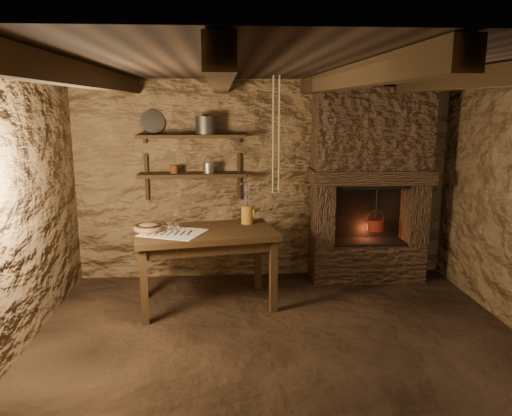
{
  "coord_description": "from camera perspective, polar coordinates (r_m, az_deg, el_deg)",
  "views": [
    {
      "loc": [
        -0.49,
        -3.99,
        2.11
      ],
      "look_at": [
        -0.16,
        0.9,
        1.09
      ],
      "focal_mm": 35.0,
      "sensor_mm": 36.0,
      "label": 1
    }
  ],
  "objects": [
    {
      "name": "floor",
      "position": [
        4.54,
        2.94,
        -15.9
      ],
      "size": [
        4.5,
        4.5,
        0.0
      ],
      "primitive_type": "plane",
      "color": "black",
      "rests_on": "ground"
    },
    {
      "name": "back_wall",
      "position": [
        6.08,
        0.85,
        3.18
      ],
      "size": [
        4.5,
        0.04,
        2.4
      ],
      "primitive_type": "cube",
      "color": "#503A25",
      "rests_on": "floor"
    },
    {
      "name": "front_wall",
      "position": [
        2.24,
        9.4,
        -12.24
      ],
      "size": [
        4.5,
        0.04,
        2.4
      ],
      "primitive_type": "cube",
      "color": "#503A25",
      "rests_on": "floor"
    },
    {
      "name": "left_wall",
      "position": [
        4.46,
        -26.98,
        -1.29
      ],
      "size": [
        0.04,
        4.0,
        2.4
      ],
      "primitive_type": "cube",
      "color": "#503A25",
      "rests_on": "floor"
    },
    {
      "name": "ceiling",
      "position": [
        4.03,
        3.31,
        15.91
      ],
      "size": [
        4.5,
        4.0,
        0.04
      ],
      "primitive_type": "cube",
      "color": "black",
      "rests_on": "back_wall"
    },
    {
      "name": "beam_far_left",
      "position": [
        4.12,
        -18.55,
        13.99
      ],
      "size": [
        0.14,
        3.95,
        0.16
      ],
      "primitive_type": "cube",
      "color": "black",
      "rests_on": "ceiling"
    },
    {
      "name": "beam_mid_left",
      "position": [
        4.0,
        -4.08,
        14.64
      ],
      "size": [
        0.14,
        3.95,
        0.16
      ],
      "primitive_type": "cube",
      "color": "black",
      "rests_on": "ceiling"
    },
    {
      "name": "beam_mid_right",
      "position": [
        4.12,
        10.44,
        14.4
      ],
      "size": [
        0.14,
        3.95,
        0.16
      ],
      "primitive_type": "cube",
      "color": "black",
      "rests_on": "ceiling"
    },
    {
      "name": "beam_far_right",
      "position": [
        4.47,
        23.33,
        13.43
      ],
      "size": [
        0.14,
        3.95,
        0.16
      ],
      "primitive_type": "cube",
      "color": "black",
      "rests_on": "ceiling"
    },
    {
      "name": "shelf_lower",
      "position": [
        5.9,
        -7.3,
        3.8
      ],
      "size": [
        1.25,
        0.3,
        0.04
      ],
      "primitive_type": "cube",
      "color": "black",
      "rests_on": "back_wall"
    },
    {
      "name": "shelf_upper",
      "position": [
        5.85,
        -7.41,
        8.17
      ],
      "size": [
        1.25,
        0.3,
        0.04
      ],
      "primitive_type": "cube",
      "color": "black",
      "rests_on": "back_wall"
    },
    {
      "name": "hearth",
      "position": [
        6.08,
        12.86,
        3.14
      ],
      "size": [
        1.43,
        0.51,
        2.3
      ],
      "color": "#35251A",
      "rests_on": "floor"
    },
    {
      "name": "work_table",
      "position": [
        5.33,
        -5.75,
        -6.5
      ],
      "size": [
        1.56,
        1.05,
        0.82
      ],
      "rotation": [
        0.0,
        0.0,
        0.17
      ],
      "color": "black",
      "rests_on": "floor"
    },
    {
      "name": "linen_cloth",
      "position": [
        5.15,
        -9.44,
        -2.81
      ],
      "size": [
        0.72,
        0.66,
        0.01
      ],
      "primitive_type": "cube",
      "rotation": [
        0.0,
        0.0,
        -0.39
      ],
      "color": "beige",
      "rests_on": "work_table"
    },
    {
      "name": "pewter_cutlery_row",
      "position": [
        5.13,
        -9.46,
        -2.75
      ],
      "size": [
        0.53,
        0.36,
        0.01
      ],
      "primitive_type": null,
      "rotation": [
        0.0,
        0.0,
        -0.39
      ],
      "color": "#9C988D",
      "rests_on": "linen_cloth"
    },
    {
      "name": "drinking_glasses",
      "position": [
        5.25,
        -9.13,
        -2.05
      ],
      "size": [
        0.19,
        0.06,
        0.08
      ],
      "primitive_type": null,
      "color": "white",
      "rests_on": "linen_cloth"
    },
    {
      "name": "stoneware_jug",
      "position": [
        5.44,
        -0.98,
        0.22
      ],
      "size": [
        0.17,
        0.17,
        0.46
      ],
      "rotation": [
        0.0,
        0.0,
        0.4
      ],
      "color": "#B07B22",
      "rests_on": "work_table"
    },
    {
      "name": "wooden_bowl",
      "position": [
        5.25,
        -12.21,
        -2.29
      ],
      "size": [
        0.38,
        0.38,
        0.1
      ],
      "primitive_type": "ellipsoid",
      "rotation": [
        0.0,
        0.0,
        0.33
      ],
      "color": "brown",
      "rests_on": "work_table"
    },
    {
      "name": "iron_stockpot",
      "position": [
        5.84,
        -5.69,
        9.3
      ],
      "size": [
        0.32,
        0.32,
        0.19
      ],
      "primitive_type": "cylinder",
      "rotation": [
        0.0,
        0.0,
        -0.35
      ],
      "color": "#302D2A",
      "rests_on": "shelf_upper"
    },
    {
      "name": "tin_pan",
      "position": [
        5.99,
        -11.73,
        9.63
      ],
      "size": [
        0.3,
        0.21,
        0.28
      ],
      "primitive_type": "cylinder",
      "rotation": [
        1.26,
        0.0,
        0.34
      ],
      "color": "gray",
      "rests_on": "shelf_upper"
    },
    {
      "name": "small_kettle",
      "position": [
        5.88,
        -5.41,
        4.61
      ],
      "size": [
        0.2,
        0.16,
        0.19
      ],
      "primitive_type": null,
      "rotation": [
        0.0,
        0.0,
        -0.17
      ],
      "color": "gray",
      "rests_on": "shelf_lower"
    },
    {
      "name": "rusty_tin",
      "position": [
        5.91,
        -9.33,
        4.4
      ],
      "size": [
        0.12,
        0.12,
        0.09
      ],
      "primitive_type": "cylinder",
      "rotation": [
        0.0,
        0.0,
        0.36
      ],
      "color": "#522610",
      "rests_on": "shelf_lower"
    },
    {
      "name": "red_pot",
      "position": [
        6.16,
        13.48,
        -1.81
      ],
      "size": [
        0.23,
        0.23,
        0.54
      ],
      "rotation": [
        0.0,
        0.0,
        0.23
      ],
      "color": "maroon",
      "rests_on": "hearth"
    },
    {
      "name": "hanging_ropes",
      "position": [
        5.08,
        2.32,
        8.28
      ],
      "size": [
        0.08,
        0.08,
        1.2
      ],
      "primitive_type": null,
      "color": "tan",
      "rests_on": "ceiling"
    }
  ]
}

